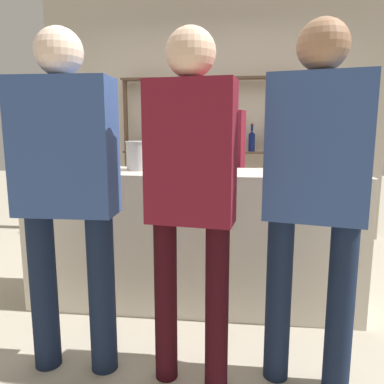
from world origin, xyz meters
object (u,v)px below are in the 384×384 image
object	(u,v)px
customer_right	(315,182)
customer_left	(66,181)
counter_bottle_1	(59,153)
counter_bottle_0	(318,154)
counter_bottle_3	(303,154)
wine_glass	(325,158)
counter_bottle_2	(190,150)
counter_bottle_4	(195,154)
server_behind_counter	(217,165)
customer_center	(191,182)
ice_bucket	(139,156)

from	to	relation	value
customer_right	customer_left	distance (m)	1.21
counter_bottle_1	customer_left	size ratio (longest dim) A/B	0.19
counter_bottle_0	customer_left	bearing A→B (deg)	-149.13
counter_bottle_3	customer_right	size ratio (longest dim) A/B	0.18
counter_bottle_0	counter_bottle_3	world-z (taller)	counter_bottle_0
counter_bottle_1	wine_glass	size ratio (longest dim) A/B	2.18
counter_bottle_2	wine_glass	bearing A→B (deg)	-8.92
counter_bottle_4	server_behind_counter	size ratio (longest dim) A/B	0.20
counter_bottle_0	counter_bottle_2	xyz separation A→B (m)	(-0.88, 0.05, 0.02)
counter_bottle_4	customer_right	distance (m)	0.91
wine_glass	customer_center	bearing A→B (deg)	-135.02
ice_bucket	customer_left	size ratio (longest dim) A/B	0.12
counter_bottle_0	customer_left	distance (m)	1.63
customer_right	ice_bucket	bearing A→B (deg)	64.55
counter_bottle_3	customer_center	bearing A→B (deg)	-125.51
counter_bottle_2	customer_left	size ratio (longest dim) A/B	0.22
counter_bottle_0	customer_right	xyz separation A→B (m)	(-0.18, -0.83, -0.08)
counter_bottle_1	counter_bottle_0	bearing A→B (deg)	0.12
counter_bottle_2	customer_center	size ratio (longest dim) A/B	0.22
wine_glass	counter_bottle_3	bearing A→B (deg)	126.31
ice_bucket	customer_right	world-z (taller)	customer_right
counter_bottle_2	counter_bottle_4	size ratio (longest dim) A/B	1.16
counter_bottle_4	ice_bucket	world-z (taller)	counter_bottle_4
counter_bottle_3	wine_glass	bearing A→B (deg)	-53.69
counter_bottle_0	server_behind_counter	world-z (taller)	server_behind_counter
customer_left	customer_center	bearing A→B (deg)	-95.24
counter_bottle_4	ice_bucket	bearing A→B (deg)	153.96
counter_bottle_3	ice_bucket	bearing A→B (deg)	-178.32
counter_bottle_2	counter_bottle_3	size ratio (longest dim) A/B	1.20
customer_right	customer_left	size ratio (longest dim) A/B	1.00
ice_bucket	customer_right	bearing A→B (deg)	-38.93
customer_left	counter_bottle_0	bearing A→B (deg)	-60.21
server_behind_counter	customer_center	world-z (taller)	customer_center
counter_bottle_4	customer_center	bearing A→B (deg)	-85.62
counter_bottle_0	counter_bottle_3	xyz separation A→B (m)	(-0.09, 0.06, -0.01)
counter_bottle_0	customer_left	world-z (taller)	customer_left
counter_bottle_3	counter_bottle_0	bearing A→B (deg)	-36.15
counter_bottle_1	counter_bottle_3	xyz separation A→B (m)	(1.74, 0.07, -0.00)
customer_left	counter_bottle_2	bearing A→B (deg)	-31.42
customer_right	counter_bottle_4	bearing A→B (deg)	57.76
counter_bottle_3	wine_glass	xyz separation A→B (m)	(0.11, -0.16, -0.01)
counter_bottle_4	ice_bucket	xyz separation A→B (m)	(-0.43, 0.21, -0.03)
counter_bottle_2	counter_bottle_4	xyz separation A→B (m)	(0.06, -0.23, -0.02)
ice_bucket	wine_glass	bearing A→B (deg)	-5.48
counter_bottle_4	customer_left	bearing A→B (deg)	-131.63
server_behind_counter	customer_center	bearing A→B (deg)	10.70
counter_bottle_0	wine_glass	world-z (taller)	counter_bottle_0
ice_bucket	customer_center	distance (m)	1.03
customer_center	server_behind_counter	bearing A→B (deg)	6.15
counter_bottle_0	ice_bucket	xyz separation A→B (m)	(-1.25, 0.03, -0.03)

